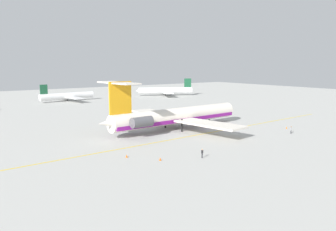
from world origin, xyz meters
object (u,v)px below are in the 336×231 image
main_jetliner (174,116)px  airliner_mid_left (69,96)px  safety_cone_tail (127,156)px  airliner_mid_right (164,91)px  ground_crew_near_nose (291,129)px  safety_cone_wingtip (287,128)px  ground_crew_near_tail (202,152)px  ground_crew_portside (188,109)px  safety_cone_nose (160,159)px

main_jetliner → airliner_mid_left: main_jetliner is taller
airliner_mid_left → safety_cone_tail: bearing=-109.3°
airliner_mid_left → airliner_mid_right: (48.79, -3.80, 0.32)m
ground_crew_near_nose → safety_cone_wingtip: (4.54, 4.33, -0.87)m
main_jetliner → airliner_mid_right: main_jetliner is taller
ground_crew_near_nose → safety_cone_wingtip: bearing=-104.2°
ground_crew_near_tail → ground_crew_portside: size_ratio=1.01×
airliner_mid_right → ground_crew_portside: size_ratio=16.85×
ground_crew_portside → safety_cone_wingtip: (1.51, -38.05, -0.77)m
airliner_mid_left → safety_cone_tail: 97.47m
ground_crew_near_nose → ground_crew_portside: 42.49m
ground_crew_portside → safety_cone_tail: ground_crew_portside is taller
ground_crew_portside → main_jetliner: bearing=-128.7°
airliner_mid_left → ground_crew_near_tail: size_ratio=15.56×
safety_cone_wingtip → ground_crew_near_tail: bearing=-168.0°
ground_crew_near_nose → ground_crew_near_tail: bearing=38.0°
ground_crew_near_tail → safety_cone_wingtip: size_ratio=3.01×
main_jetliner → safety_cone_tail: (-21.81, -15.40, -3.14)m
airliner_mid_left → airliner_mid_right: 48.94m
main_jetliner → airliner_mid_right: bearing=53.4°
airliner_mid_right → safety_cone_nose: airliner_mid_right is taller
main_jetliner → ground_crew_near_nose: (19.50, -20.22, -2.27)m
airliner_mid_right → safety_cone_wingtip: airliner_mid_right is taller
ground_crew_near_nose → safety_cone_tail: bearing=25.5°
ground_crew_near_nose → ground_crew_near_tail: size_ratio=1.09×
safety_cone_nose → airliner_mid_left: bearing=79.0°
ground_crew_near_tail → safety_cone_nose: 7.51m
airliner_mid_right → ground_crew_portside: airliner_mid_right is taller
airliner_mid_left → ground_crew_portside: 60.97m
main_jetliner → safety_cone_nose: (-18.06, -20.36, -3.14)m
airliner_mid_right → safety_cone_wingtip: (-25.99, -91.36, -2.31)m
safety_cone_wingtip → ground_crew_near_nose: bearing=-136.4°
ground_crew_near_tail → safety_cone_wingtip: (35.26, 7.49, -0.77)m
ground_crew_portside → safety_cone_wingtip: size_ratio=2.99×
safety_cone_tail → ground_crew_portside: bearing=40.3°
airliner_mid_right → safety_cone_tail: bearing=79.5°
airliner_mid_left → ground_crew_near_tail: airliner_mid_left is taller
safety_cone_wingtip → safety_cone_nose: bearing=-173.9°
safety_cone_nose → ground_crew_near_tail: bearing=-23.8°
main_jetliner → airliner_mid_right: (50.03, 75.48, -0.83)m
main_jetliner → airliner_mid_right: size_ratio=1.55×
airliner_mid_right → safety_cone_nose: (-68.09, -95.84, -2.31)m
airliner_mid_right → safety_cone_nose: size_ratio=50.40×
airliner_mid_left → ground_crew_near_nose: airliner_mid_left is taller
ground_crew_portside → airliner_mid_left: bearing=117.2°
airliner_mid_left → ground_crew_near_nose: (18.26, -99.50, -1.13)m
ground_crew_near_tail → ground_crew_portside: ground_crew_near_tail is taller
ground_crew_near_tail → safety_cone_tail: bearing=-117.2°
main_jetliner → safety_cone_nose: main_jetliner is taller
airliner_mid_right → ground_crew_near_nose: (-30.53, -95.69, -1.45)m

